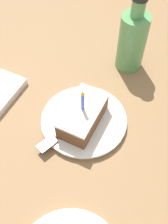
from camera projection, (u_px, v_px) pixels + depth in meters
name	position (u px, v px, depth m)	size (l,w,h in m)	color
ground_plane	(88.00, 132.00, 0.67)	(2.40, 2.40, 0.04)	olive
plate	(84.00, 120.00, 0.65)	(0.21, 0.21, 0.02)	white
cake_slice	(83.00, 116.00, 0.62)	(0.07, 0.14, 0.12)	brown
fork	(66.00, 129.00, 0.62)	(0.08, 0.18, 0.00)	#262626
bottle	(132.00, 40.00, 0.70)	(0.08, 0.08, 0.22)	#599959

